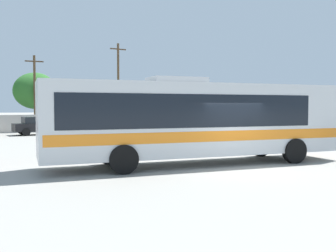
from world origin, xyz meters
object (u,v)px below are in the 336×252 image
coach_bus_silver_orange (195,118)px  roadside_tree_midright (35,91)px  utility_pole_near (118,85)px  roadside_tree_right (102,96)px  utility_pole_far (35,91)px  parked_car_second_black (40,125)px

coach_bus_silver_orange → roadside_tree_midright: size_ratio=2.11×
utility_pole_near → roadside_tree_midright: 8.92m
coach_bus_silver_orange → roadside_tree_right: 27.15m
utility_pole_near → utility_pole_far: (-8.34, 1.44, -0.79)m
coach_bus_silver_orange → parked_car_second_black: size_ratio=2.79×
utility_pole_near → roadside_tree_right: size_ratio=1.81×
parked_car_second_black → utility_pole_far: size_ratio=0.60×
parked_car_second_black → roadside_tree_midright: (0.77, 9.35, 3.26)m
parked_car_second_black → utility_pole_near: bearing=32.0°
roadside_tree_midright → utility_pole_near: bearing=-25.7°
coach_bus_silver_orange → utility_pole_near: (5.38, 25.76, 2.86)m
coach_bus_silver_orange → roadside_tree_right: roadside_tree_right is taller
roadside_tree_right → roadside_tree_midright: bearing=156.8°
coach_bus_silver_orange → parked_car_second_black: coach_bus_silver_orange is taller
parked_car_second_black → roadside_tree_midright: size_ratio=0.76×
utility_pole_near → roadside_tree_right: (-1.47, 1.05, -1.19)m
utility_pole_far → roadside_tree_midright: (0.33, 2.41, 0.12)m
parked_car_second_black → utility_pole_far: (0.44, 6.94, 3.14)m
utility_pole_near → utility_pole_far: 8.51m
utility_pole_far → utility_pole_near: bearing=-9.8°
parked_car_second_black → utility_pole_near: utility_pole_near is taller
coach_bus_silver_orange → roadside_tree_midright: (-2.63, 29.62, 2.18)m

